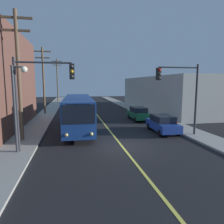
{
  "coord_description": "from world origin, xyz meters",
  "views": [
    {
      "loc": [
        -3.45,
        -14.05,
        4.53
      ],
      "look_at": [
        0.0,
        3.97,
        2.0
      ],
      "focal_mm": 33.11,
      "sensor_mm": 36.0,
      "label": 1
    }
  ],
  "objects_px": {
    "fire_hydrant": "(176,122)",
    "utility_pole_near": "(18,70)",
    "parked_car_blue": "(163,124)",
    "utility_pole_mid": "(43,77)",
    "street_lamp_left": "(18,96)",
    "traffic_signal_right_corner": "(180,86)",
    "traffic_signal_left_corner": "(41,87)",
    "parked_car_green": "(138,113)",
    "utility_pole_far": "(57,78)",
    "city_bus": "(78,111)"
  },
  "relations": [
    {
      "from": "city_bus",
      "to": "utility_pole_near",
      "type": "distance_m",
      "value": 6.94
    },
    {
      "from": "parked_car_blue",
      "to": "traffic_signal_right_corner",
      "type": "bearing_deg",
      "value": -67.33
    },
    {
      "from": "traffic_signal_left_corner",
      "to": "street_lamp_left",
      "type": "distance_m",
      "value": 1.53
    },
    {
      "from": "city_bus",
      "to": "utility_pole_far",
      "type": "bearing_deg",
      "value": 97.28
    },
    {
      "from": "city_bus",
      "to": "traffic_signal_left_corner",
      "type": "xyz_separation_m",
      "value": [
        -2.47,
        -6.8,
        2.49
      ]
    },
    {
      "from": "utility_pole_near",
      "to": "utility_pole_mid",
      "type": "distance_m",
      "value": 14.99
    },
    {
      "from": "city_bus",
      "to": "fire_hydrant",
      "type": "height_order",
      "value": "city_bus"
    },
    {
      "from": "city_bus",
      "to": "utility_pole_mid",
      "type": "relative_size",
      "value": 1.27
    },
    {
      "from": "traffic_signal_right_corner",
      "to": "street_lamp_left",
      "type": "relative_size",
      "value": 1.09
    },
    {
      "from": "parked_car_blue",
      "to": "traffic_signal_right_corner",
      "type": "height_order",
      "value": "traffic_signal_right_corner"
    },
    {
      "from": "parked_car_green",
      "to": "fire_hydrant",
      "type": "distance_m",
      "value": 5.74
    },
    {
      "from": "utility_pole_mid",
      "to": "traffic_signal_right_corner",
      "type": "relative_size",
      "value": 1.6
    },
    {
      "from": "traffic_signal_left_corner",
      "to": "traffic_signal_right_corner",
      "type": "xyz_separation_m",
      "value": [
        10.82,
        2.1,
        0.0
      ]
    },
    {
      "from": "utility_pole_far",
      "to": "traffic_signal_right_corner",
      "type": "bearing_deg",
      "value": -71.12
    },
    {
      "from": "traffic_signal_right_corner",
      "to": "fire_hydrant",
      "type": "relative_size",
      "value": 7.14
    },
    {
      "from": "utility_pole_near",
      "to": "utility_pole_far",
      "type": "height_order",
      "value": "utility_pole_far"
    },
    {
      "from": "street_lamp_left",
      "to": "utility_pole_near",
      "type": "bearing_deg",
      "value": 100.62
    },
    {
      "from": "parked_car_blue",
      "to": "utility_pole_mid",
      "type": "relative_size",
      "value": 0.47
    },
    {
      "from": "parked_car_green",
      "to": "utility_pole_near",
      "type": "xyz_separation_m",
      "value": [
        -12.01,
        -7.58,
        4.68
      ]
    },
    {
      "from": "city_bus",
      "to": "parked_car_blue",
      "type": "xyz_separation_m",
      "value": [
        7.65,
        -3.04,
        -0.98
      ]
    },
    {
      "from": "fire_hydrant",
      "to": "utility_pole_near",
      "type": "bearing_deg",
      "value": -170.81
    },
    {
      "from": "street_lamp_left",
      "to": "traffic_signal_left_corner",
      "type": "bearing_deg",
      "value": 3.51
    },
    {
      "from": "parked_car_green",
      "to": "fire_hydrant",
      "type": "xyz_separation_m",
      "value": [
        2.25,
        -5.28,
        -0.26
      ]
    },
    {
      "from": "city_bus",
      "to": "utility_pole_far",
      "type": "relative_size",
      "value": 1.18
    },
    {
      "from": "parked_car_blue",
      "to": "fire_hydrant",
      "type": "xyz_separation_m",
      "value": [
        2.13,
        1.54,
        -0.26
      ]
    },
    {
      "from": "traffic_signal_right_corner",
      "to": "parked_car_green",
      "type": "bearing_deg",
      "value": 95.44
    },
    {
      "from": "city_bus",
      "to": "traffic_signal_left_corner",
      "type": "bearing_deg",
      "value": -110.0
    },
    {
      "from": "utility_pole_near",
      "to": "street_lamp_left",
      "type": "distance_m",
      "value": 3.61
    },
    {
      "from": "city_bus",
      "to": "traffic_signal_left_corner",
      "type": "distance_m",
      "value": 7.65
    },
    {
      "from": "fire_hydrant",
      "to": "traffic_signal_right_corner",
      "type": "bearing_deg",
      "value": -114.19
    },
    {
      "from": "utility_pole_far",
      "to": "city_bus",
      "type": "bearing_deg",
      "value": -82.72
    },
    {
      "from": "utility_pole_mid",
      "to": "traffic_signal_left_corner",
      "type": "height_order",
      "value": "utility_pole_mid"
    },
    {
      "from": "traffic_signal_left_corner",
      "to": "traffic_signal_right_corner",
      "type": "distance_m",
      "value": 11.02
    },
    {
      "from": "street_lamp_left",
      "to": "fire_hydrant",
      "type": "distance_m",
      "value": 15.04
    },
    {
      "from": "parked_car_green",
      "to": "traffic_signal_left_corner",
      "type": "bearing_deg",
      "value": -133.43
    },
    {
      "from": "parked_car_blue",
      "to": "utility_pole_near",
      "type": "height_order",
      "value": "utility_pole_near"
    },
    {
      "from": "street_lamp_left",
      "to": "parked_car_green",
      "type": "bearing_deg",
      "value": 43.02
    },
    {
      "from": "traffic_signal_left_corner",
      "to": "fire_hydrant",
      "type": "bearing_deg",
      "value": 23.39
    },
    {
      "from": "parked_car_blue",
      "to": "utility_pole_mid",
      "type": "bearing_deg",
      "value": 130.79
    },
    {
      "from": "utility_pole_far",
      "to": "parked_car_green",
      "type": "bearing_deg",
      "value": -67.34
    },
    {
      "from": "traffic_signal_left_corner",
      "to": "utility_pole_far",
      "type": "bearing_deg",
      "value": 92.32
    },
    {
      "from": "utility_pole_mid",
      "to": "street_lamp_left",
      "type": "relative_size",
      "value": 1.74
    },
    {
      "from": "utility_pole_near",
      "to": "utility_pole_mid",
      "type": "bearing_deg",
      "value": 90.58
    },
    {
      "from": "parked_car_blue",
      "to": "utility_pole_mid",
      "type": "xyz_separation_m",
      "value": [
        -12.27,
        14.23,
        4.59
      ]
    },
    {
      "from": "utility_pole_mid",
      "to": "utility_pole_far",
      "type": "height_order",
      "value": "utility_pole_far"
    },
    {
      "from": "parked_car_green",
      "to": "fire_hydrant",
      "type": "height_order",
      "value": "parked_car_green"
    },
    {
      "from": "parked_car_green",
      "to": "traffic_signal_right_corner",
      "type": "xyz_separation_m",
      "value": [
        0.81,
        -8.48,
        3.46
      ]
    },
    {
      "from": "utility_pole_far",
      "to": "street_lamp_left",
      "type": "height_order",
      "value": "utility_pole_far"
    },
    {
      "from": "city_bus",
      "to": "parked_car_green",
      "type": "xyz_separation_m",
      "value": [
        7.54,
        3.78,
        -0.98
      ]
    },
    {
      "from": "parked_car_green",
      "to": "utility_pole_far",
      "type": "relative_size",
      "value": 0.43
    }
  ]
}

